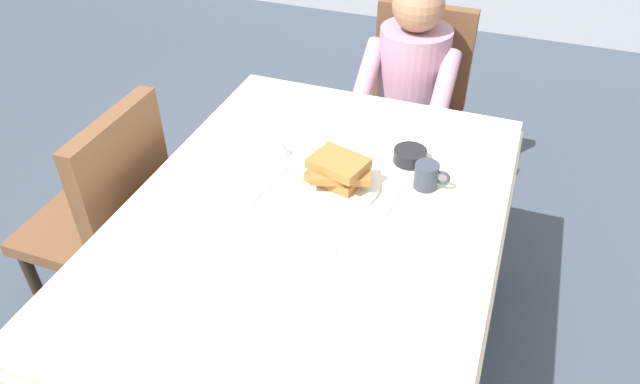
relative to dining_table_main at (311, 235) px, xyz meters
name	(u,v)px	position (x,y,z in m)	size (l,w,h in m)	color
ground_plane	(312,363)	(0.00, 0.00, -0.65)	(14.00, 14.00, 0.00)	#3D4756
dining_table_main	(311,235)	(0.00, 0.00, 0.00)	(1.12, 1.52, 0.74)	silver
chair_diner	(414,97)	(0.07, 1.17, -0.12)	(0.44, 0.45, 0.93)	brown
diner_person	(409,86)	(0.07, 1.01, 0.02)	(0.40, 0.43, 1.12)	#B2849E
chair_left_side	(109,210)	(-0.77, 0.00, -0.12)	(0.45, 0.44, 0.93)	brown
plate_breakfast	(336,184)	(0.03, 0.15, 0.10)	(0.28, 0.28, 0.02)	white
breakfast_stack	(338,170)	(0.03, 0.15, 0.15)	(0.22, 0.18, 0.09)	#A36B33
cup_coffee	(427,176)	(0.30, 0.25, 0.13)	(0.11, 0.08, 0.08)	#333D4C
bowl_butter	(410,156)	(0.22, 0.36, 0.11)	(0.11, 0.11, 0.04)	black
syrup_pitcher	(279,147)	(-0.20, 0.24, 0.13)	(0.08, 0.08, 0.07)	silver
fork_left_of_plate	(278,176)	(-0.16, 0.13, 0.09)	(0.18, 0.01, 0.01)	silver
knife_right_of_plate	(392,202)	(0.22, 0.13, 0.09)	(0.20, 0.01, 0.01)	silver
spoon_near_edge	(310,249)	(0.05, -0.15, 0.09)	(0.15, 0.01, 0.01)	silver
napkin_folded	(240,185)	(-0.26, 0.05, 0.09)	(0.17, 0.12, 0.01)	white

